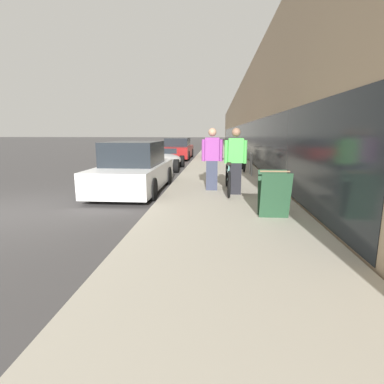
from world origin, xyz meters
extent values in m
plane|color=#474444|center=(0.00, 0.00, 0.00)|extent=(220.00, 220.00, 0.00)
cube|color=#B2AA99|center=(4.70, 21.00, 0.07)|extent=(3.30, 70.00, 0.14)
cube|color=tan|center=(11.40, 29.00, 2.87)|extent=(10.00, 70.00, 5.74)
cube|color=#1E2328|center=(6.44, 29.00, 1.25)|extent=(0.10, 63.00, 2.20)
torus|color=black|center=(4.80, 3.03, 0.48)|extent=(0.06, 0.68, 0.68)
torus|color=black|center=(4.80, 1.38, 0.48)|extent=(0.06, 0.68, 0.68)
cylinder|color=#7AD1C6|center=(4.80, 2.21, 0.69)|extent=(0.04, 1.40, 0.04)
cylinder|color=#7AD1C6|center=(4.80, 1.88, 0.59)|extent=(0.04, 0.83, 0.32)
cylinder|color=#7AD1C6|center=(4.80, 1.68, 0.83)|extent=(0.03, 0.03, 0.28)
cube|color=black|center=(4.80, 1.68, 0.97)|extent=(0.11, 0.22, 0.05)
cylinder|color=#7AD1C6|center=(4.80, 2.90, 0.84)|extent=(0.03, 0.03, 0.30)
cylinder|color=silver|center=(4.80, 2.90, 0.98)|extent=(0.52, 0.03, 0.03)
cube|color=black|center=(4.97, 1.91, 0.55)|extent=(0.32, 0.23, 0.83)
cube|color=#4CB74C|center=(4.97, 1.91, 1.29)|extent=(0.39, 0.23, 0.64)
cylinder|color=#4CB74C|center=(4.73, 1.91, 1.25)|extent=(0.10, 0.10, 0.60)
cylinder|color=#4CB74C|center=(5.22, 1.91, 1.25)|extent=(0.10, 0.10, 0.60)
sphere|color=#936B51|center=(4.97, 1.91, 1.75)|extent=(0.23, 0.23, 0.23)
cube|color=#33384C|center=(4.35, 2.45, 0.55)|extent=(0.32, 0.23, 0.83)
cube|color=#933D93|center=(4.35, 2.45, 1.29)|extent=(0.39, 0.23, 0.64)
cylinder|color=#933D93|center=(4.11, 2.45, 1.26)|extent=(0.10, 0.10, 0.60)
cylinder|color=#933D93|center=(4.60, 2.45, 1.26)|extent=(0.10, 0.10, 0.60)
sphere|color=tan|center=(4.35, 2.45, 1.76)|extent=(0.23, 0.23, 0.23)
cylinder|color=gray|center=(5.81, 5.40, 0.55)|extent=(0.05, 0.05, 0.82)
cylinder|color=gray|center=(5.81, 5.95, 0.55)|extent=(0.05, 0.05, 0.82)
cylinder|color=gray|center=(5.81, 5.67, 0.96)|extent=(0.05, 0.55, 0.05)
torus|color=black|center=(5.63, 7.46, 0.52)|extent=(0.06, 0.76, 0.76)
torus|color=black|center=(5.63, 6.46, 0.52)|extent=(0.06, 0.76, 0.76)
cylinder|color=red|center=(5.63, 6.96, 0.75)|extent=(0.04, 0.85, 0.04)
cylinder|color=red|center=(5.63, 6.76, 0.64)|extent=(0.04, 0.52, 0.34)
cylinder|color=red|center=(5.63, 6.64, 0.91)|extent=(0.03, 0.03, 0.31)
cube|color=black|center=(5.63, 6.64, 1.06)|extent=(0.11, 0.22, 0.05)
cylinder|color=red|center=(5.63, 7.38, 0.91)|extent=(0.03, 0.03, 0.33)
cylinder|color=silver|center=(5.63, 7.38, 1.08)|extent=(0.52, 0.03, 0.03)
torus|color=black|center=(5.72, 9.60, 0.52)|extent=(0.06, 0.78, 0.78)
torus|color=black|center=(5.72, 8.51, 0.52)|extent=(0.06, 0.78, 0.78)
cylinder|color=black|center=(5.72, 9.06, 0.76)|extent=(0.04, 0.93, 0.04)
cylinder|color=black|center=(5.72, 8.84, 0.65)|extent=(0.04, 0.57, 0.35)
cylinder|color=black|center=(5.72, 8.70, 0.92)|extent=(0.03, 0.03, 0.32)
cube|color=black|center=(5.72, 8.70, 1.08)|extent=(0.11, 0.22, 0.05)
cylinder|color=black|center=(5.72, 9.52, 0.93)|extent=(0.03, 0.03, 0.34)
cylinder|color=silver|center=(5.72, 9.52, 1.10)|extent=(0.52, 0.03, 0.03)
torus|color=black|center=(5.92, 12.17, 0.47)|extent=(0.05, 0.66, 0.66)
torus|color=black|center=(5.92, 11.06, 0.47)|extent=(0.05, 0.66, 0.66)
cylinder|color=black|center=(5.92, 11.61, 0.67)|extent=(0.04, 0.94, 0.04)
cylinder|color=black|center=(5.92, 11.39, 0.57)|extent=(0.04, 0.57, 0.31)
cylinder|color=black|center=(5.92, 11.26, 0.80)|extent=(0.03, 0.03, 0.27)
cube|color=black|center=(5.92, 11.26, 0.94)|extent=(0.11, 0.22, 0.05)
cylinder|color=black|center=(5.92, 12.08, 0.81)|extent=(0.03, 0.03, 0.29)
cylinder|color=silver|center=(5.92, 12.08, 0.96)|extent=(0.52, 0.03, 0.03)
cube|color=#23472D|center=(5.59, -0.42, 0.58)|extent=(0.56, 0.20, 0.89)
cube|color=#23472D|center=(5.59, -0.06, 0.58)|extent=(0.56, 0.20, 0.89)
cylinder|color=#93704C|center=(5.59, -0.24, 1.02)|extent=(0.56, 0.03, 0.03)
cube|color=white|center=(2.02, 2.78, 0.48)|extent=(1.70, 4.23, 0.66)
cube|color=#1E2328|center=(2.02, 2.78, 1.15)|extent=(1.46, 2.12, 0.68)
cylinder|color=black|center=(1.24, 4.05, 0.30)|extent=(0.22, 0.60, 0.60)
cylinder|color=black|center=(2.81, 4.05, 0.30)|extent=(0.22, 0.60, 0.60)
cylinder|color=black|center=(1.24, 1.51, 0.30)|extent=(0.22, 0.60, 0.60)
cylinder|color=black|center=(2.81, 1.51, 0.30)|extent=(0.22, 0.60, 0.60)
ellipsoid|color=white|center=(1.97, 8.16, 0.43)|extent=(1.61, 3.81, 0.60)
cube|color=#1E2328|center=(1.97, 8.64, 0.85)|extent=(1.13, 0.04, 0.26)
cylinder|color=black|center=(1.22, 9.26, 0.30)|extent=(0.22, 0.60, 0.60)
cylinder|color=black|center=(2.72, 9.26, 0.30)|extent=(0.22, 0.60, 0.60)
cylinder|color=black|center=(1.22, 7.05, 0.30)|extent=(0.22, 0.60, 0.60)
cylinder|color=black|center=(2.72, 7.05, 0.30)|extent=(0.22, 0.60, 0.60)
cube|color=maroon|center=(1.87, 14.35, 0.50)|extent=(1.74, 4.70, 0.70)
cube|color=#1E2328|center=(1.87, 14.35, 1.12)|extent=(1.50, 2.35, 0.54)
cylinder|color=black|center=(1.06, 15.75, 0.30)|extent=(0.22, 0.60, 0.60)
cylinder|color=black|center=(2.68, 15.75, 0.30)|extent=(0.22, 0.60, 0.60)
cylinder|color=black|center=(1.06, 12.94, 0.30)|extent=(0.22, 0.60, 0.60)
cylinder|color=black|center=(2.68, 12.94, 0.30)|extent=(0.22, 0.60, 0.60)
camera|label=1|loc=(4.47, -6.01, 1.74)|focal=28.00mm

